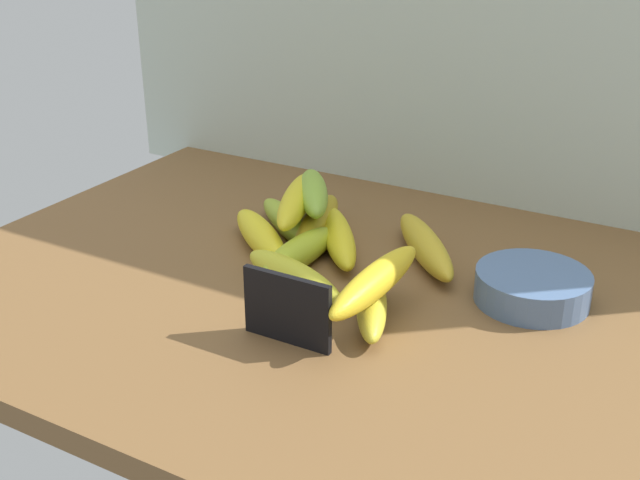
{
  "coord_description": "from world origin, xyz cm",
  "views": [
    {
      "loc": [
        41.4,
        -80.09,
        51.08
      ],
      "look_at": [
        -5.11,
        2.5,
        8.0
      ],
      "focal_mm": 44.78,
      "sensor_mm": 36.0,
      "label": 1
    }
  ],
  "objects_px": {
    "banana_4": "(300,252)",
    "banana_8": "(296,200)",
    "banana_0": "(371,302)",
    "banana_1": "(289,223)",
    "banana_2": "(293,277)",
    "banana_9": "(375,281)",
    "chalkboard_sign": "(287,312)",
    "banana_7": "(425,245)",
    "banana_3": "(338,237)",
    "banana_6": "(317,222)",
    "fruit_bowl": "(532,287)",
    "banana_10": "(313,193)",
    "banana_5": "(261,236)"
  },
  "relations": [
    {
      "from": "fruit_bowl",
      "to": "banana_3",
      "type": "bearing_deg",
      "value": 177.2
    },
    {
      "from": "chalkboard_sign",
      "to": "banana_4",
      "type": "distance_m",
      "value": 0.2
    },
    {
      "from": "banana_10",
      "to": "banana_7",
      "type": "bearing_deg",
      "value": -0.47
    },
    {
      "from": "chalkboard_sign",
      "to": "banana_1",
      "type": "height_order",
      "value": "chalkboard_sign"
    },
    {
      "from": "banana_6",
      "to": "banana_8",
      "type": "relative_size",
      "value": 0.96
    },
    {
      "from": "banana_8",
      "to": "banana_5",
      "type": "bearing_deg",
      "value": -109.82
    },
    {
      "from": "banana_6",
      "to": "banana_8",
      "type": "bearing_deg",
      "value": -140.7
    },
    {
      "from": "chalkboard_sign",
      "to": "banana_5",
      "type": "relative_size",
      "value": 0.6
    },
    {
      "from": "banana_10",
      "to": "banana_1",
      "type": "bearing_deg",
      "value": -139.49
    },
    {
      "from": "banana_0",
      "to": "banana_9",
      "type": "bearing_deg",
      "value": -50.77
    },
    {
      "from": "banana_2",
      "to": "chalkboard_sign",
      "type": "bearing_deg",
      "value": -61.94
    },
    {
      "from": "banana_5",
      "to": "banana_6",
      "type": "xyz_separation_m",
      "value": [
        0.05,
        0.08,
        0.0
      ]
    },
    {
      "from": "banana_4",
      "to": "banana_9",
      "type": "distance_m",
      "value": 0.18
    },
    {
      "from": "banana_2",
      "to": "banana_3",
      "type": "distance_m",
      "value": 0.14
    },
    {
      "from": "banana_1",
      "to": "banana_6",
      "type": "height_order",
      "value": "banana_6"
    },
    {
      "from": "banana_0",
      "to": "banana_1",
      "type": "xyz_separation_m",
      "value": [
        -0.21,
        0.15,
        0.0
      ]
    },
    {
      "from": "banana_0",
      "to": "banana_10",
      "type": "bearing_deg",
      "value": 135.59
    },
    {
      "from": "fruit_bowl",
      "to": "banana_9",
      "type": "relative_size",
      "value": 0.7
    },
    {
      "from": "banana_4",
      "to": "banana_8",
      "type": "xyz_separation_m",
      "value": [
        -0.05,
        0.08,
        0.04
      ]
    },
    {
      "from": "banana_0",
      "to": "banana_6",
      "type": "distance_m",
      "value": 0.24
    },
    {
      "from": "banana_4",
      "to": "banana_5",
      "type": "relative_size",
      "value": 0.89
    },
    {
      "from": "banana_8",
      "to": "banana_7",
      "type": "bearing_deg",
      "value": 6.94
    },
    {
      "from": "banana_1",
      "to": "banana_2",
      "type": "distance_m",
      "value": 0.18
    },
    {
      "from": "banana_5",
      "to": "banana_3",
      "type": "bearing_deg",
      "value": 28.49
    },
    {
      "from": "banana_0",
      "to": "banana_8",
      "type": "xyz_separation_m",
      "value": [
        -0.2,
        0.15,
        0.04
      ]
    },
    {
      "from": "fruit_bowl",
      "to": "banana_2",
      "type": "bearing_deg",
      "value": -155.4
    },
    {
      "from": "fruit_bowl",
      "to": "banana_0",
      "type": "height_order",
      "value": "fruit_bowl"
    },
    {
      "from": "fruit_bowl",
      "to": "banana_1",
      "type": "bearing_deg",
      "value": 176.32
    },
    {
      "from": "chalkboard_sign",
      "to": "banana_1",
      "type": "relative_size",
      "value": 0.58
    },
    {
      "from": "banana_3",
      "to": "banana_5",
      "type": "xyz_separation_m",
      "value": [
        -0.1,
        -0.05,
        0.0
      ]
    },
    {
      "from": "banana_0",
      "to": "banana_2",
      "type": "bearing_deg",
      "value": 176.38
    },
    {
      "from": "chalkboard_sign",
      "to": "banana_8",
      "type": "xyz_separation_m",
      "value": [
        -0.14,
        0.25,
        0.02
      ]
    },
    {
      "from": "banana_1",
      "to": "banana_3",
      "type": "height_order",
      "value": "banana_3"
    },
    {
      "from": "banana_9",
      "to": "banana_2",
      "type": "bearing_deg",
      "value": 170.96
    },
    {
      "from": "banana_4",
      "to": "banana_6",
      "type": "bearing_deg",
      "value": 106.35
    },
    {
      "from": "chalkboard_sign",
      "to": "fruit_bowl",
      "type": "distance_m",
      "value": 0.31
    },
    {
      "from": "chalkboard_sign",
      "to": "banana_2",
      "type": "relative_size",
      "value": 0.62
    },
    {
      "from": "banana_3",
      "to": "banana_7",
      "type": "relative_size",
      "value": 0.97
    },
    {
      "from": "banana_3",
      "to": "banana_8",
      "type": "height_order",
      "value": "banana_8"
    },
    {
      "from": "banana_9",
      "to": "fruit_bowl",
      "type": "bearing_deg",
      "value": 44.3
    },
    {
      "from": "banana_3",
      "to": "fruit_bowl",
      "type": "bearing_deg",
      "value": -2.8
    },
    {
      "from": "banana_4",
      "to": "banana_10",
      "type": "height_order",
      "value": "banana_10"
    },
    {
      "from": "banana_3",
      "to": "banana_6",
      "type": "relative_size",
      "value": 1.03
    },
    {
      "from": "banana_10",
      "to": "banana_5",
      "type": "bearing_deg",
      "value": -112.67
    },
    {
      "from": "chalkboard_sign",
      "to": "banana_10",
      "type": "distance_m",
      "value": 0.31
    },
    {
      "from": "chalkboard_sign",
      "to": "banana_10",
      "type": "relative_size",
      "value": 0.65
    },
    {
      "from": "chalkboard_sign",
      "to": "banana_10",
      "type": "xyz_separation_m",
      "value": [
        -0.13,
        0.28,
        0.03
      ]
    },
    {
      "from": "banana_9",
      "to": "banana_7",
      "type": "bearing_deg",
      "value": 94.42
    },
    {
      "from": "banana_1",
      "to": "banana_5",
      "type": "bearing_deg",
      "value": -97.21
    },
    {
      "from": "chalkboard_sign",
      "to": "banana_6",
      "type": "height_order",
      "value": "chalkboard_sign"
    }
  ]
}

